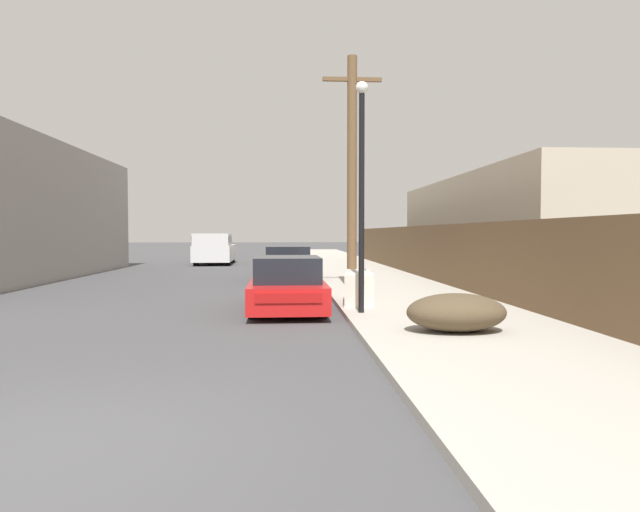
# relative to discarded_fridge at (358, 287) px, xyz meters

# --- Properties ---
(ground_plane) EXTENTS (220.00, 220.00, 0.00)m
(ground_plane) POSITION_rel_discarded_fridge_xyz_m (-3.69, -8.72, -0.51)
(ground_plane) COLOR #444447
(sidewalk_curb) EXTENTS (4.20, 63.00, 0.12)m
(sidewalk_curb) POSITION_rel_discarded_fridge_xyz_m (1.61, 14.78, -0.45)
(sidewalk_curb) COLOR #ADA89E
(sidewalk_curb) RESTS_ON ground
(discarded_fridge) EXTENTS (0.82, 1.64, 0.80)m
(discarded_fridge) POSITION_rel_discarded_fridge_xyz_m (0.00, 0.00, 0.00)
(discarded_fridge) COLOR silver
(discarded_fridge) RESTS_ON sidewalk_curb
(parked_sports_car_red) EXTENTS (1.74, 4.29, 1.26)m
(parked_sports_car_red) POSITION_rel_discarded_fridge_xyz_m (-1.69, -0.21, 0.06)
(parked_sports_car_red) COLOR red
(parked_sports_car_red) RESTS_ON ground
(car_parked_mid) EXTENTS (1.89, 4.22, 1.32)m
(car_parked_mid) POSITION_rel_discarded_fridge_xyz_m (-1.63, 8.08, 0.11)
(car_parked_mid) COLOR #5B1E19
(car_parked_mid) RESTS_ON ground
(pickup_truck) EXTENTS (2.17, 5.26, 1.79)m
(pickup_truck) POSITION_rel_discarded_fridge_xyz_m (-5.79, 19.77, 0.39)
(pickup_truck) COLOR silver
(pickup_truck) RESTS_ON ground
(utility_pole) EXTENTS (1.80, 0.30, 7.04)m
(utility_pole) POSITION_rel_discarded_fridge_xyz_m (0.31, 3.93, 3.24)
(utility_pole) COLOR brown
(utility_pole) RESTS_ON sidewalk_curb
(street_lamp) EXTENTS (0.26, 0.26, 4.84)m
(street_lamp) POSITION_rel_discarded_fridge_xyz_m (-0.13, -1.51, 2.41)
(street_lamp) COLOR black
(street_lamp) RESTS_ON sidewalk_curb
(brush_pile) EXTENTS (1.71, 1.20, 0.65)m
(brush_pile) POSITION_rel_discarded_fridge_xyz_m (1.17, -3.92, -0.06)
(brush_pile) COLOR brown
(brush_pile) RESTS_ON sidewalk_curb
(wooden_fence) EXTENTS (0.08, 34.41, 1.97)m
(wooden_fence) POSITION_rel_discarded_fridge_xyz_m (3.56, 7.35, 0.60)
(wooden_fence) COLOR brown
(wooden_fence) RESTS_ON sidewalk_curb
(building_right_house) EXTENTS (6.00, 16.73, 4.11)m
(building_right_house) POSITION_rel_discarded_fridge_xyz_m (8.17, 9.96, 1.55)
(building_right_house) COLOR beige
(building_right_house) RESTS_ON ground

